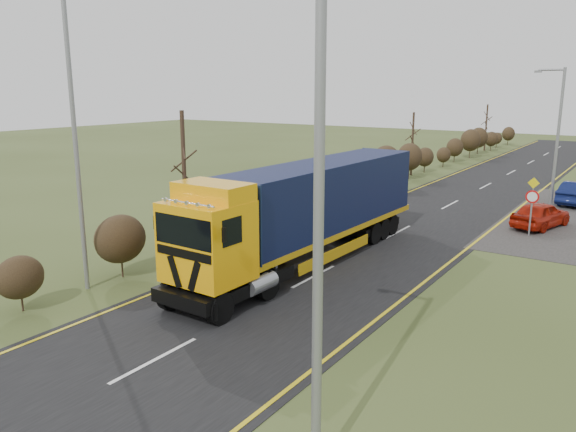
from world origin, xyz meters
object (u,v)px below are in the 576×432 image
at_px(lorry, 308,207).
at_px(speed_sign, 532,204).
at_px(car_red_hatchback, 541,215).
at_px(streetlight_near, 313,205).

distance_m(lorry, speed_sign, 11.59).
distance_m(lorry, car_red_hatchback, 13.48).
bearing_deg(speed_sign, streetlight_near, -89.48).
relative_size(lorry, streetlight_near, 1.60).
xyz_separation_m(lorry, car_red_hatchback, (6.74, 11.56, -1.65)).
xyz_separation_m(lorry, speed_sign, (6.63, 9.47, -0.77)).
relative_size(streetlight_near, speed_sign, 4.12).
relative_size(lorry, speed_sign, 6.58).
height_order(car_red_hatchback, streetlight_near, streetlight_near).
distance_m(car_red_hatchback, streetlight_near, 22.90).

